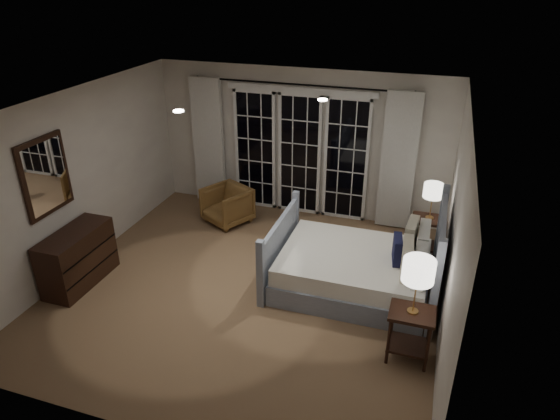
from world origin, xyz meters
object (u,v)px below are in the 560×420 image
(armchair, at_px, (227,205))
(dresser, at_px, (78,258))
(nightstand_right, at_px, (427,231))
(lamp_left, at_px, (419,271))
(lamp_right, at_px, (433,191))
(bed, at_px, (359,268))
(nightstand_left, at_px, (410,328))

(armchair, relative_size, dresser, 0.63)
(nightstand_right, relative_size, armchair, 0.91)
(armchair, bearing_deg, lamp_left, -9.06)
(nightstand_right, distance_m, dresser, 4.97)
(lamp_right, xyz_separation_m, dresser, (-4.46, -2.19, -0.67))
(bed, bearing_deg, dresser, -164.21)
(nightstand_left, height_order, armchair, nightstand_left)
(bed, distance_m, lamp_left, 1.61)
(bed, xyz_separation_m, nightstand_right, (0.81, 1.16, 0.10))
(nightstand_right, xyz_separation_m, armchair, (-3.26, 0.09, -0.10))
(nightstand_right, relative_size, lamp_left, 0.98)
(armchair, bearing_deg, nightstand_right, 26.19)
(dresser, bearing_deg, bed, 15.79)
(nightstand_left, xyz_separation_m, lamp_left, (0.00, 0.00, 0.73))
(bed, relative_size, dresser, 1.94)
(armchair, distance_m, dresser, 2.58)
(lamp_right, distance_m, armchair, 3.34)
(bed, distance_m, armchair, 2.75)
(lamp_left, bearing_deg, nightstand_left, 180.00)
(bed, height_order, nightstand_left, bed)
(nightstand_left, height_order, dresser, dresser)
(bed, height_order, nightstand_right, bed)
(lamp_left, bearing_deg, bed, 123.44)
(lamp_left, bearing_deg, dresser, 178.42)
(lamp_left, height_order, dresser, lamp_left)
(lamp_left, bearing_deg, lamp_right, 88.76)
(lamp_right, relative_size, dresser, 0.50)
(bed, relative_size, lamp_left, 3.31)
(nightstand_right, bearing_deg, dresser, -153.85)
(lamp_left, distance_m, armchair, 4.09)
(nightstand_left, relative_size, dresser, 0.57)
(lamp_left, xyz_separation_m, armchair, (-3.21, 2.40, -0.83))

